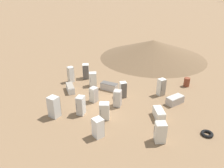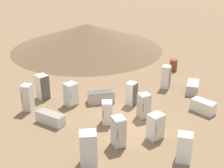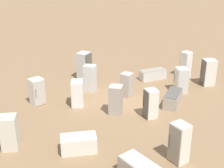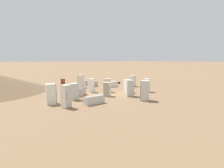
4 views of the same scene
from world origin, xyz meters
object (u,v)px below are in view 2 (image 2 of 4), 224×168
discarded_fridge_7 (166,77)px  discarded_fridge_10 (192,87)px  discarded_fridge_14 (156,126)px  discarded_fridge_15 (50,118)px  discarded_fridge_3 (107,113)px  discarded_fridge_4 (101,97)px  discarded_fridge_2 (88,149)px  discarded_fridge_5 (184,147)px  discarded_fridge_8 (144,106)px  discarded_fridge_1 (132,94)px  rusty_barrel (173,65)px  discarded_fridge_13 (27,98)px  discarded_fridge_0 (71,94)px  discarded_fridge_9 (203,106)px  discarded_fridge_12 (43,87)px  discarded_fridge_6 (118,132)px

discarded_fridge_7 → discarded_fridge_10: discarded_fridge_7 is taller
discarded_fridge_14 → discarded_fridge_15: discarded_fridge_14 is taller
discarded_fridge_3 → discarded_fridge_4: discarded_fridge_3 is taller
discarded_fridge_2 → discarded_fridge_5: discarded_fridge_2 is taller
discarded_fridge_4 → discarded_fridge_8: bearing=-139.8°
discarded_fridge_3 → discarded_fridge_4: (-1.93, -2.02, -0.34)m
discarded_fridge_1 → discarded_fridge_14: size_ratio=1.06×
discarded_fridge_3 → discarded_fridge_10: size_ratio=0.77×
rusty_barrel → discarded_fridge_14: bearing=21.8°
discarded_fridge_13 → discarded_fridge_15: bearing=152.6°
discarded_fridge_5 → discarded_fridge_14: 2.25m
discarded_fridge_15 → discarded_fridge_4: bearing=165.8°
discarded_fridge_2 → discarded_fridge_8: 5.46m
discarded_fridge_0 → discarded_fridge_8: discarded_fridge_8 is taller
discarded_fridge_4 → discarded_fridge_8: size_ratio=1.17×
discarded_fridge_0 → rusty_barrel: 9.96m
discarded_fridge_7 → discarded_fridge_4: bearing=-42.1°
discarded_fridge_0 → discarded_fridge_4: 2.01m
discarded_fridge_9 → discarded_fridge_12: 10.57m
discarded_fridge_8 → discarded_fridge_10: (-5.21, 0.83, -0.41)m
discarded_fridge_8 → discarded_fridge_15: (3.89, -3.95, -0.44)m
discarded_fridge_2 → discarded_fridge_6: 2.15m
discarded_fridge_1 → discarded_fridge_15: (4.86, -2.41, -0.43)m
discarded_fridge_13 → discarded_fridge_15: discarded_fridge_13 is taller
discarded_fridge_1 → discarded_fridge_7: bearing=170.6°
discarded_fridge_1 → discarded_fridge_4: bearing=-64.1°
discarded_fridge_5 → discarded_fridge_10: bearing=88.0°
discarded_fridge_6 → discarded_fridge_9: (-6.12, 2.06, -0.44)m
discarded_fridge_10 → discarded_fridge_0: bearing=30.1°
discarded_fridge_7 → rusty_barrel: size_ratio=1.79×
discarded_fridge_2 → discarded_fridge_1: bearing=62.5°
discarded_fridge_4 → discarded_fridge_10: (-5.19, 4.17, -0.01)m
discarded_fridge_5 → discarded_fridge_6: bearing=172.2°
discarded_fridge_0 → discarded_fridge_1: size_ratio=0.99×
discarded_fridge_2 → discarded_fridge_13: bearing=120.7°
discarded_fridge_5 → discarded_fridge_9: discarded_fridge_5 is taller
discarded_fridge_6 → discarded_fridge_9: discarded_fridge_6 is taller
discarded_fridge_10 → discarded_fridge_5: bearing=90.6°
discarded_fridge_8 → discarded_fridge_10: discarded_fridge_8 is taller
discarded_fridge_2 → discarded_fridge_5: 4.55m
discarded_fridge_0 → discarded_fridge_2: 6.42m
discarded_fridge_10 → discarded_fridge_7: bearing=-5.1°
discarded_fridge_1 → discarded_fridge_15: 5.44m
discarded_fridge_2 → discarded_fridge_7: (-10.15, -1.41, -0.06)m
discarded_fridge_5 → discarded_fridge_6: (0.88, -3.23, 0.08)m
discarded_fridge_3 → discarded_fridge_4: 2.82m
discarded_fridge_1 → discarded_fridge_8: 1.82m
discarded_fridge_7 → discarded_fridge_12: (6.60, -5.81, -0.00)m
discarded_fridge_7 → discarded_fridge_8: 4.81m
discarded_fridge_8 → discarded_fridge_9: bearing=167.7°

